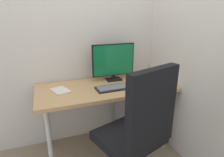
{
  "coord_description": "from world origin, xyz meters",
  "views": [
    {
      "loc": [
        -0.58,
        -1.79,
        1.49
      ],
      "look_at": [
        0.04,
        -0.06,
        0.86
      ],
      "focal_mm": 30.81,
      "sensor_mm": 36.0,
      "label": 1
    }
  ],
  "objects_px": {
    "keyboard": "(117,87)",
    "mouse": "(148,81)",
    "filing_cabinet": "(137,115)",
    "pen_holder": "(149,73)",
    "monitor": "(113,61)",
    "notebook": "(60,91)",
    "office_chair": "(139,128)"
  },
  "relations": [
    {
      "from": "keyboard",
      "to": "mouse",
      "type": "distance_m",
      "value": 0.4
    },
    {
      "from": "filing_cabinet",
      "to": "mouse",
      "type": "xyz_separation_m",
      "value": [
        0.09,
        -0.05,
        0.44
      ]
    },
    {
      "from": "keyboard",
      "to": "pen_holder",
      "type": "relative_size",
      "value": 2.95
    },
    {
      "from": "monitor",
      "to": "mouse",
      "type": "xyz_separation_m",
      "value": [
        0.34,
        -0.21,
        -0.2
      ]
    },
    {
      "from": "filing_cabinet",
      "to": "keyboard",
      "type": "height_order",
      "value": "keyboard"
    },
    {
      "from": "pen_holder",
      "to": "notebook",
      "type": "height_order",
      "value": "pen_holder"
    },
    {
      "from": "pen_holder",
      "to": "filing_cabinet",
      "type": "bearing_deg",
      "value": -151.43
    },
    {
      "from": "office_chair",
      "to": "keyboard",
      "type": "relative_size",
      "value": 2.54
    },
    {
      "from": "mouse",
      "to": "office_chair",
      "type": "bearing_deg",
      "value": -132.43
    },
    {
      "from": "office_chair",
      "to": "monitor",
      "type": "height_order",
      "value": "monitor"
    },
    {
      "from": "keyboard",
      "to": "mouse",
      "type": "height_order",
      "value": "mouse"
    },
    {
      "from": "keyboard",
      "to": "office_chair",
      "type": "bearing_deg",
      "value": -92.74
    },
    {
      "from": "filing_cabinet",
      "to": "pen_holder",
      "type": "relative_size",
      "value": 4.4
    },
    {
      "from": "office_chair",
      "to": "notebook",
      "type": "relative_size",
      "value": 5.9
    },
    {
      "from": "filing_cabinet",
      "to": "mouse",
      "type": "distance_m",
      "value": 0.45
    },
    {
      "from": "office_chair",
      "to": "filing_cabinet",
      "type": "distance_m",
      "value": 0.77
    },
    {
      "from": "monitor",
      "to": "keyboard",
      "type": "xyz_separation_m",
      "value": [
        -0.06,
        -0.26,
        -0.21
      ]
    },
    {
      "from": "monitor",
      "to": "mouse",
      "type": "distance_m",
      "value": 0.45
    },
    {
      "from": "office_chair",
      "to": "keyboard",
      "type": "height_order",
      "value": "office_chair"
    },
    {
      "from": "pen_holder",
      "to": "office_chair",
      "type": "bearing_deg",
      "value": -124.74
    },
    {
      "from": "notebook",
      "to": "mouse",
      "type": "bearing_deg",
      "value": -23.15
    },
    {
      "from": "monitor",
      "to": "pen_holder",
      "type": "relative_size",
      "value": 3.22
    },
    {
      "from": "filing_cabinet",
      "to": "notebook",
      "type": "xyz_separation_m",
      "value": [
        -0.86,
        0.0,
        0.43
      ]
    },
    {
      "from": "office_chair",
      "to": "filing_cabinet",
      "type": "xyz_separation_m",
      "value": [
        0.33,
        0.64,
        -0.28
      ]
    },
    {
      "from": "keyboard",
      "to": "mouse",
      "type": "xyz_separation_m",
      "value": [
        0.39,
        0.05,
        0.01
      ]
    },
    {
      "from": "mouse",
      "to": "filing_cabinet",
      "type": "bearing_deg",
      "value": 141.97
    },
    {
      "from": "monitor",
      "to": "pen_holder",
      "type": "height_order",
      "value": "monitor"
    },
    {
      "from": "filing_cabinet",
      "to": "keyboard",
      "type": "xyz_separation_m",
      "value": [
        -0.3,
        -0.11,
        0.43
      ]
    },
    {
      "from": "keyboard",
      "to": "notebook",
      "type": "height_order",
      "value": "keyboard"
    },
    {
      "from": "filing_cabinet",
      "to": "monitor",
      "type": "relative_size",
      "value": 1.37
    },
    {
      "from": "monitor",
      "to": "filing_cabinet",
      "type": "bearing_deg",
      "value": -32.29
    },
    {
      "from": "monitor",
      "to": "mouse",
      "type": "height_order",
      "value": "monitor"
    }
  ]
}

